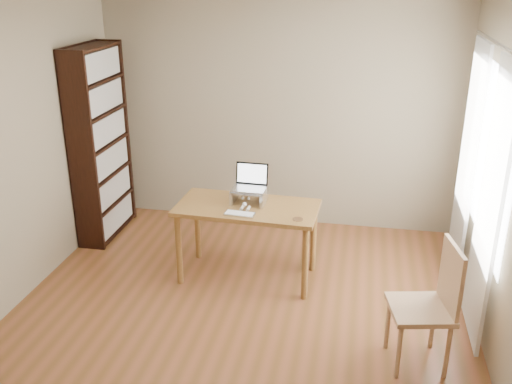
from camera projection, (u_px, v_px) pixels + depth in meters
name	position (u px, v px, depth m)	size (l,w,h in m)	color
room	(237.00, 182.00, 4.33)	(4.04, 4.54, 2.64)	brown
bookshelf	(100.00, 144.00, 6.16)	(0.30, 0.90, 2.10)	black
curtains	(478.00, 180.00, 4.77)	(0.03, 1.90, 2.25)	silver
desk	(247.00, 216.00, 5.36)	(1.35, 0.72, 0.75)	brown
laptop_stand	(249.00, 194.00, 5.37)	(0.32, 0.25, 0.13)	silver
laptop	(250.00, 182.00, 5.38)	(0.32, 0.27, 0.22)	silver
keyboard	(240.00, 214.00, 5.13)	(0.28, 0.14, 0.02)	silver
coaster	(298.00, 219.00, 5.03)	(0.09, 0.09, 0.01)	brown
cat	(250.00, 196.00, 5.40)	(0.23, 0.47, 0.13)	#433D35
chair	(432.00, 303.00, 4.17)	(0.52, 0.52, 0.99)	tan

